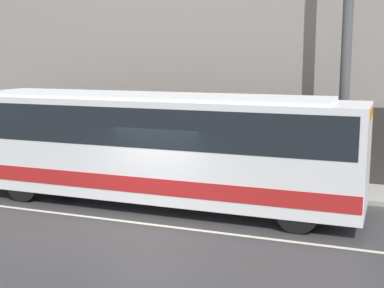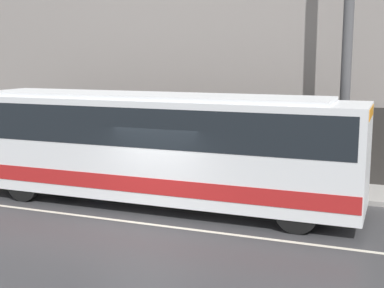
# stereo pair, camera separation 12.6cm
# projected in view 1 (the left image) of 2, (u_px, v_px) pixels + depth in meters

# --- Properties ---
(ground_plane) EXTENTS (60.00, 60.00, 0.00)m
(ground_plane) POSITION_uv_depth(u_px,v_px,m) (147.00, 224.00, 14.28)
(ground_plane) COLOR #38383A
(sidewalk) EXTENTS (60.00, 2.32, 0.15)m
(sidewalk) POSITION_uv_depth(u_px,v_px,m) (210.00, 180.00, 19.02)
(sidewalk) COLOR #A09E99
(sidewalk) RESTS_ON ground_plane
(building_facade) EXTENTS (60.00, 0.35, 10.98)m
(building_facade) POSITION_uv_depth(u_px,v_px,m) (222.00, 32.00, 19.37)
(building_facade) COLOR gray
(building_facade) RESTS_ON ground_plane
(lane_stripe) EXTENTS (54.00, 0.14, 0.01)m
(lane_stripe) POSITION_uv_depth(u_px,v_px,m) (147.00, 224.00, 14.28)
(lane_stripe) COLOR beige
(lane_stripe) RESTS_ON ground_plane
(transit_bus) EXTENTS (12.44, 2.50, 3.34)m
(transit_bus) POSITION_uv_depth(u_px,v_px,m) (150.00, 143.00, 15.89)
(transit_bus) COLOR white
(transit_bus) RESTS_ON ground_plane
(utility_pole_near) EXTENTS (0.32, 0.32, 8.56)m
(utility_pole_near) POSITION_uv_depth(u_px,v_px,m) (346.00, 56.00, 16.29)
(utility_pole_near) COLOR #4C4C4F
(utility_pole_near) RESTS_ON sidewalk
(pedestrian_waiting) EXTENTS (0.36, 0.36, 1.70)m
(pedestrian_waiting) POSITION_uv_depth(u_px,v_px,m) (95.00, 148.00, 20.50)
(pedestrian_waiting) COLOR navy
(pedestrian_waiting) RESTS_ON sidewalk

